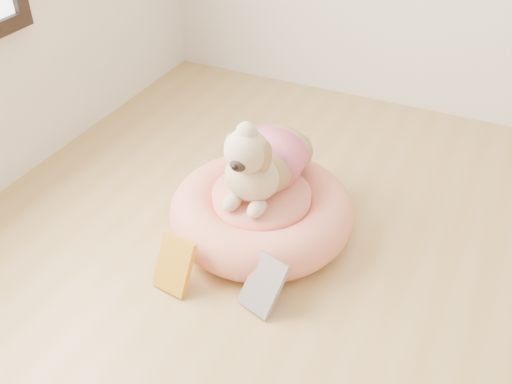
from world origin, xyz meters
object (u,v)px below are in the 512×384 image
at_px(book_yellow, 175,265).
at_px(pet_bed, 261,212).
at_px(dog, 263,147).
at_px(book_white, 264,285).

bearing_deg(book_yellow, pet_bed, 77.92).
bearing_deg(dog, pet_bed, -73.26).
xyz_separation_m(pet_bed, book_white, (0.17, -0.35, -0.00)).
relative_size(book_yellow, book_white, 1.00).
xyz_separation_m(dog, book_yellow, (-0.14, -0.44, -0.27)).
bearing_deg(book_white, book_yellow, -152.76).
height_order(pet_bed, book_white, pet_bed).
distance_m(book_yellow, book_white, 0.32).
relative_size(pet_bed, book_white, 3.62).
height_order(book_yellow, book_white, book_yellow).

